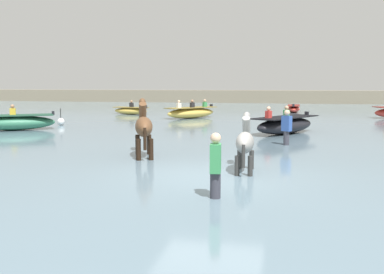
% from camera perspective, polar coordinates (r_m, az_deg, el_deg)
% --- Properties ---
extents(ground_plane, '(120.00, 120.00, 0.00)m').
position_cam_1_polar(ground_plane, '(10.27, 2.40, -7.25)').
color(ground_plane, gray).
extents(water_surface, '(90.00, 90.00, 0.39)m').
position_cam_1_polar(water_surface, '(20.02, 7.13, 0.28)').
color(water_surface, slate).
rests_on(water_surface, ground).
extents(horse_lead_bay, '(0.99, 1.90, 2.09)m').
position_cam_1_polar(horse_lead_bay, '(12.77, -6.38, 1.16)').
color(horse_lead_bay, brown).
rests_on(horse_lead_bay, ground).
extents(horse_trailing_grey, '(0.48, 1.66, 1.81)m').
position_cam_1_polar(horse_trailing_grey, '(10.63, 7.00, -0.91)').
color(horse_trailing_grey, gray).
rests_on(horse_trailing_grey, ground).
extents(boat_distant_west, '(3.82, 2.95, 1.19)m').
position_cam_1_polar(boat_distant_west, '(21.69, -22.50, 1.78)').
color(boat_distant_west, '#337556').
rests_on(boat_distant_west, water_surface).
extents(boat_far_inshore, '(3.13, 3.60, 1.16)m').
position_cam_1_polar(boat_far_inshore, '(27.14, -0.12, 3.25)').
color(boat_far_inshore, gold).
rests_on(boat_far_inshore, water_surface).
extents(boat_near_port, '(3.08, 3.93, 1.21)m').
position_cam_1_polar(boat_near_port, '(19.15, 12.17, 1.56)').
color(boat_near_port, black).
rests_on(boat_near_port, water_surface).
extents(boat_distant_east, '(2.81, 1.54, 0.99)m').
position_cam_1_polar(boat_distant_east, '(30.82, -8.07, 3.46)').
color(boat_distant_east, gold).
rests_on(boat_distant_east, water_surface).
extents(boat_far_offshore, '(1.01, 2.86, 0.68)m').
position_cam_1_polar(boat_far_offshore, '(33.60, 13.24, 3.65)').
color(boat_far_offshore, '#BC382D').
rests_on(boat_far_offshore, water_surface).
extents(person_wading_close, '(0.23, 0.34, 1.63)m').
position_cam_1_polar(person_wading_close, '(8.14, 3.11, -4.77)').
color(person_wading_close, '#383842').
rests_on(person_wading_close, ground).
extents(person_onlooker_left, '(0.38, 0.35, 1.63)m').
position_cam_1_polar(person_onlooker_left, '(15.52, 12.34, 0.72)').
color(person_onlooker_left, '#383842').
rests_on(person_onlooker_left, ground).
extents(channel_buoy, '(0.38, 0.38, 0.87)m').
position_cam_1_polar(channel_buoy, '(23.49, -16.89, 1.97)').
color(channel_buoy, silver).
rests_on(channel_buoy, water_surface).
extents(far_shoreline, '(80.00, 2.40, 1.79)m').
position_cam_1_polar(far_shoreline, '(49.42, 10.02, 5.04)').
color(far_shoreline, gray).
rests_on(far_shoreline, ground).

